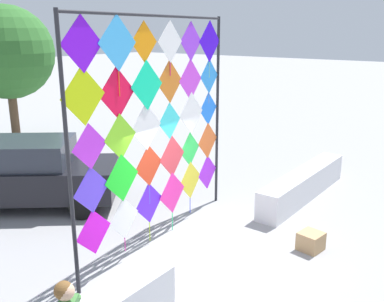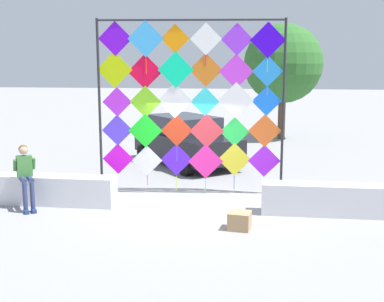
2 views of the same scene
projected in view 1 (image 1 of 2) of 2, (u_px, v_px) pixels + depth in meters
ground at (213, 253)px, 8.76m from camera, size 120.00×120.00×0.00m
plaza_ledge_right at (303, 185)px, 11.58m from camera, size 4.30×0.58×0.74m
kite_display_rack at (159, 118)px, 8.72m from camera, size 5.01×0.55×4.71m
parked_car at (27, 172)px, 10.99m from camera, size 4.31×4.64×1.73m
cardboard_box_large at (311, 241)px, 8.85m from camera, size 0.52×0.51×0.38m
tree_broadleaf at (8, 52)px, 17.13m from camera, size 3.69×3.75×5.39m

